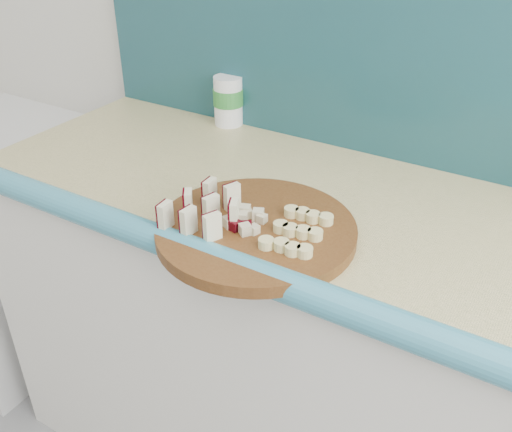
{
  "coord_description": "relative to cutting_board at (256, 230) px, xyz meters",
  "views": [
    {
      "loc": [
        0.25,
        0.52,
        1.52
      ],
      "look_at": [
        -0.23,
        1.31,
        0.95
      ],
      "focal_mm": 40.0,
      "sensor_mm": 36.0,
      "label": 1
    }
  ],
  "objects": [
    {
      "name": "apple_wedges",
      "position": [
        -0.09,
        -0.04,
        0.04
      ],
      "size": [
        0.13,
        0.16,
        0.05
      ],
      "color": "beige",
      "rests_on": "cutting_board"
    },
    {
      "name": "canister",
      "position": [
        -0.36,
        0.45,
        0.06
      ],
      "size": [
        0.08,
        0.08,
        0.13
      ],
      "rotation": [
        0.0,
        0.0,
        0.23
      ],
      "color": "white",
      "rests_on": "kitchen_counter"
    },
    {
      "name": "cutting_board",
      "position": [
        0.0,
        0.0,
        0.0
      ],
      "size": [
        0.44,
        0.44,
        0.02
      ],
      "primitive_type": "cylinder",
      "rotation": [
        0.0,
        0.0,
        0.13
      ],
      "color": "#4A280F",
      "rests_on": "kitchen_counter"
    },
    {
      "name": "apple_chunks",
      "position": [
        -0.02,
        -0.0,
        0.02
      ],
      "size": [
        0.06,
        0.07,
        0.02
      ],
      "color": "beige",
      "rests_on": "cutting_board"
    },
    {
      "name": "banana_slices",
      "position": [
        0.08,
        0.01,
        0.02
      ],
      "size": [
        0.11,
        0.15,
        0.02
      ],
      "color": "#E2D48A",
      "rests_on": "cutting_board"
    },
    {
      "name": "kitchen_counter",
      "position": [
        0.33,
        0.19,
        -0.47
      ],
      "size": [
        2.2,
        0.63,
        0.91
      ],
      "color": "white",
      "rests_on": "ground"
    }
  ]
}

